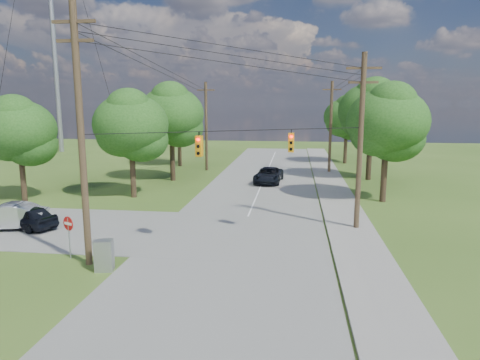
# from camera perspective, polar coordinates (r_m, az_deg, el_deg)

# --- Properties ---
(ground) EXTENTS (140.00, 140.00, 0.00)m
(ground) POSITION_cam_1_polar(r_m,az_deg,el_deg) (20.16, -7.93, -12.05)
(ground) COLOR #3B591D
(ground) RESTS_ON ground
(main_road) EXTENTS (10.00, 100.00, 0.03)m
(main_road) POSITION_cam_1_polar(r_m,az_deg,el_deg) (24.39, -0.23, -7.93)
(main_road) COLOR gray
(main_road) RESTS_ON ground
(sidewalk_east) EXTENTS (2.60, 100.00, 0.12)m
(sidewalk_east) POSITION_cam_1_polar(r_m,az_deg,el_deg) (24.45, 15.69, -8.16)
(sidewalk_east) COLOR gray
(sidewalk_east) RESTS_ON ground
(pole_sw) EXTENTS (2.00, 0.32, 12.00)m
(pole_sw) POSITION_cam_1_polar(r_m,az_deg,el_deg) (20.81, -20.44, 5.78)
(pole_sw) COLOR #4E3828
(pole_sw) RESTS_ON ground
(pole_ne) EXTENTS (2.00, 0.32, 10.50)m
(pole_ne) POSITION_cam_1_polar(r_m,az_deg,el_deg) (26.35, 15.76, 5.16)
(pole_ne) COLOR #4E3828
(pole_ne) RESTS_ON ground
(pole_north_e) EXTENTS (2.00, 0.32, 10.00)m
(pole_north_e) POSITION_cam_1_polar(r_m,az_deg,el_deg) (48.20, 11.99, 7.00)
(pole_north_e) COLOR #4E3828
(pole_north_e) RESTS_ON ground
(pole_north_w) EXTENTS (2.00, 0.32, 10.00)m
(pole_north_w) POSITION_cam_1_polar(r_m,az_deg,el_deg) (49.09, -4.53, 7.24)
(pole_north_w) COLOR #4E3828
(pole_north_w) RESTS_ON ground
(power_lines) EXTENTS (13.93, 29.62, 4.93)m
(power_lines) POSITION_cam_1_polar(r_m,az_deg,el_deg) (29.78, 0.48, 13.16)
(power_lines) COLOR black
(power_lines) RESTS_ON ground
(traffic_signals) EXTENTS (4.91, 3.27, 1.05)m
(traffic_signals) POSITION_cam_1_polar(r_m,az_deg,el_deg) (22.65, 0.96, 4.86)
(traffic_signals) COLOR orange
(traffic_signals) RESTS_ON ground
(radio_mast) EXTENTS (0.70, 0.70, 45.00)m
(radio_mast) POSITION_cam_1_polar(r_m,az_deg,el_deg) (75.43, -23.89, 20.71)
(radio_mast) COLOR #949799
(radio_mast) RESTS_ON ground
(tree_w_near) EXTENTS (6.00, 6.00, 8.40)m
(tree_w_near) POSITION_cam_1_polar(r_m,az_deg,el_deg) (35.51, -14.36, 7.15)
(tree_w_near) COLOR #432F21
(tree_w_near) RESTS_ON ground
(tree_w_mid) EXTENTS (6.40, 6.40, 9.22)m
(tree_w_mid) POSITION_cam_1_polar(r_m,az_deg,el_deg) (42.73, -9.16, 8.66)
(tree_w_mid) COLOR #432F21
(tree_w_mid) RESTS_ON ground
(tree_w_far) EXTENTS (6.00, 6.00, 8.73)m
(tree_w_far) POSITION_cam_1_polar(r_m,az_deg,el_deg) (52.90, -8.16, 8.59)
(tree_w_far) COLOR #432F21
(tree_w_far) RESTS_ON ground
(tree_e_near) EXTENTS (6.20, 6.20, 8.81)m
(tree_e_near) POSITION_cam_1_polar(r_m,az_deg,el_deg) (34.71, 19.03, 7.39)
(tree_e_near) COLOR #432F21
(tree_e_near) RESTS_ON ground
(tree_e_mid) EXTENTS (6.60, 6.60, 9.64)m
(tree_e_mid) POSITION_cam_1_polar(r_m,az_deg,el_deg) (44.61, 17.15, 8.83)
(tree_e_mid) COLOR #432F21
(tree_e_mid) RESTS_ON ground
(tree_e_far) EXTENTS (5.80, 5.80, 8.32)m
(tree_e_far) POSITION_cam_1_polar(r_m,az_deg,el_deg) (56.38, 14.04, 8.15)
(tree_e_far) COLOR #432F21
(tree_e_far) RESTS_ON ground
(tree_cross_n) EXTENTS (5.60, 5.60, 7.91)m
(tree_cross_n) POSITION_cam_1_polar(r_m,az_deg,el_deg) (37.10, -27.41, 5.94)
(tree_cross_n) COLOR #432F21
(tree_cross_n) RESTS_ON ground
(car_cross_dark) EXTENTS (4.54, 3.08, 1.43)m
(car_cross_dark) POSITION_cam_1_polar(r_m,az_deg,el_deg) (29.37, -26.56, -4.41)
(car_cross_dark) COLOR black
(car_cross_dark) RESTS_ON cross_road
(car_cross_silver) EXTENTS (5.06, 2.87, 1.58)m
(car_cross_silver) POSITION_cam_1_polar(r_m,az_deg,el_deg) (29.71, -28.77, -4.29)
(car_cross_silver) COLOR silver
(car_cross_silver) RESTS_ON cross_road
(car_main_north) EXTENTS (2.84, 5.43, 1.46)m
(car_main_north) POSITION_cam_1_polar(r_m,az_deg,el_deg) (41.49, 3.84, 0.65)
(car_main_north) COLOR black
(car_main_north) RESTS_ON main_road
(control_cabinet) EXTENTS (0.90, 0.73, 1.46)m
(control_cabinet) POSITION_cam_1_polar(r_m,az_deg,el_deg) (20.81, -17.67, -9.58)
(control_cabinet) COLOR #949799
(control_cabinet) RESTS_ON ground
(do_not_enter_sign) EXTENTS (0.66, 0.33, 2.15)m
(do_not_enter_sign) POSITION_cam_1_polar(r_m,az_deg,el_deg) (22.71, -21.90, -5.92)
(do_not_enter_sign) COLOR #949799
(do_not_enter_sign) RESTS_ON ground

